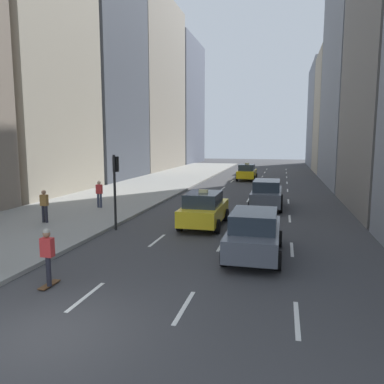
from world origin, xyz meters
name	(u,v)px	position (x,y,z in m)	size (l,w,h in m)	color
ground_plane	(48,334)	(0.00, 0.00, 0.00)	(160.00, 160.00, 0.00)	#3D3D3F
sidewalk_left	(155,184)	(-7.00, 27.00, 0.07)	(8.00, 66.00, 0.15)	gray
lane_markings	(252,194)	(2.60, 23.00, 0.01)	(5.72, 56.00, 0.01)	white
building_row_left	(123,67)	(-14.00, 36.22, 12.96)	(6.00, 68.69, 36.50)	gray
building_row_right	(378,1)	(12.00, 27.83, 15.41)	(6.00, 68.69, 38.00)	gray
taxi_lead	(204,209)	(1.20, 11.12, 0.88)	(2.02, 4.40, 1.87)	yellow
taxi_second	(247,172)	(1.20, 33.46, 0.88)	(2.02, 4.40, 1.87)	yellow
sedan_black_near	(254,233)	(4.00, 6.77, 0.88)	(2.02, 4.61, 1.74)	#565B66
sedan_silver_behind	(267,194)	(4.00, 17.11, 0.91)	(2.02, 4.96, 1.79)	#565B66
skateboarder	(48,255)	(-1.63, 2.42, 0.96)	(0.36, 0.80, 1.75)	brown
pedestrian_mid_block	(44,205)	(-6.63, 9.39, 1.07)	(0.36, 0.22, 1.65)	#23232D
pedestrian_far_walking	(99,193)	(-5.99, 13.94, 1.07)	(0.36, 0.22, 1.65)	#383D51
traffic_light_pole	(115,180)	(-2.75, 9.43, 2.41)	(0.24, 0.42, 3.60)	black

